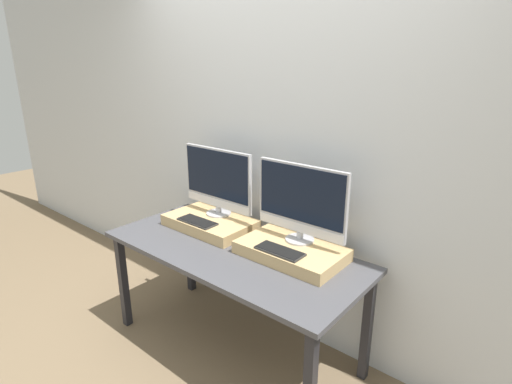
{
  "coord_description": "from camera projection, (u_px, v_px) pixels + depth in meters",
  "views": [
    {
      "loc": [
        1.53,
        -1.24,
        1.81
      ],
      "look_at": [
        0.0,
        0.59,
        1.04
      ],
      "focal_mm": 28.0,
      "sensor_mm": 36.0,
      "label": 1
    }
  ],
  "objects": [
    {
      "name": "monitor_right",
      "position": [
        301.0,
        202.0,
        2.3
      ],
      "size": [
        0.59,
        0.17,
        0.47
      ],
      "color": "#B2B2B7",
      "rests_on": "wooden_riser_right"
    },
    {
      "name": "keyboard_left",
      "position": [
        197.0,
        221.0,
        2.64
      ],
      "size": [
        0.28,
        0.12,
        0.01
      ],
      "color": "#2D2D2D",
      "rests_on": "wooden_riser_left"
    },
    {
      "name": "workbench",
      "position": [
        233.0,
        259.0,
        2.46
      ],
      "size": [
        1.66,
        0.74,
        0.73
      ],
      "color": "#47474C",
      "rests_on": "ground_plane"
    },
    {
      "name": "wooden_riser_left",
      "position": [
        210.0,
        223.0,
        2.74
      ],
      "size": [
        0.61,
        0.37,
        0.07
      ],
      "color": "tan",
      "rests_on": "workbench"
    },
    {
      "name": "keyboard_right",
      "position": [
        280.0,
        251.0,
        2.23
      ],
      "size": [
        0.28,
        0.12,
        0.01
      ],
      "color": "#2D2D2D",
      "rests_on": "wooden_riser_right"
    },
    {
      "name": "wall_back",
      "position": [
        277.0,
        146.0,
        2.58
      ],
      "size": [
        8.0,
        0.04,
        2.6
      ],
      "color": "silver",
      "rests_on": "ground_plane"
    },
    {
      "name": "wooden_riser_right",
      "position": [
        291.0,
        251.0,
        2.32
      ],
      "size": [
        0.61,
        0.37,
        0.07
      ],
      "color": "tan",
      "rests_on": "workbench"
    },
    {
      "name": "ground_plane",
      "position": [
        193.0,
        379.0,
        2.4
      ],
      "size": [
        12.0,
        12.0,
        0.0
      ],
      "primitive_type": "plane",
      "color": "#756047"
    },
    {
      "name": "monitor_left",
      "position": [
        218.0,
        180.0,
        2.71
      ],
      "size": [
        0.59,
        0.17,
        0.47
      ],
      "color": "#B2B2B7",
      "rests_on": "wooden_riser_left"
    }
  ]
}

